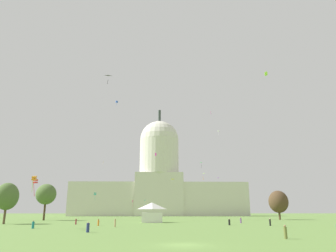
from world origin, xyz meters
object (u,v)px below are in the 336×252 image
(capitol_building, at_px, (159,182))
(tree_west_far, at_px, (7,196))
(kite_gold_mid, at_px, (103,163))
(kite_magenta_high, at_px, (211,113))
(person_maroon_edge_east, at_px, (76,222))
(person_purple_front_left, at_px, (241,220))
(person_navy_near_tree_west, at_px, (88,228))
(kite_orange_low, at_px, (34,178))
(kite_lime_mid, at_px, (266,74))
(kite_white_high, at_px, (218,131))
(person_black_aisle_center, at_px, (270,222))
(kite_violet_low, at_px, (219,179))
(kite_pink_low, at_px, (133,202))
(person_teal_mid_center, at_px, (33,225))
(kite_red_low, at_px, (35,182))
(event_tent, at_px, (152,212))
(kite_cyan_low, at_px, (146,201))
(tree_west_mid, at_px, (46,194))
(kite_black_high, at_px, (108,77))
(kite_green_mid, at_px, (201,164))
(person_orange_deep_crowd, at_px, (98,223))
(person_tan_near_tent, at_px, (115,223))
(tree_east_mid, at_px, (278,202))
(kite_magenta_mid, at_px, (156,154))
(kite_yellow_low, at_px, (171,180))
(kite_blue_high, at_px, (117,102))
(person_black_lawn_far_left, at_px, (229,222))
(person_olive_lawn_far_right, at_px, (285,232))
(kite_turquoise_low, at_px, (95,194))

(capitol_building, bearing_deg, tree_west_far, -106.96)
(kite_gold_mid, bearing_deg, kite_magenta_high, 91.91)
(person_maroon_edge_east, xyz_separation_m, person_purple_front_left, (43.11, 7.78, 0.04))
(person_navy_near_tree_west, relative_size, kite_orange_low, 0.54)
(kite_lime_mid, xyz_separation_m, kite_white_high, (12.13, 120.05, 16.40))
(person_black_aisle_center, bearing_deg, kite_violet_low, -102.31)
(person_purple_front_left, height_order, kite_pink_low, kite_pink_low)
(kite_white_high, distance_m, kite_gold_mid, 75.89)
(person_teal_mid_center, height_order, kite_red_low, kite_red_low)
(event_tent, bearing_deg, kite_cyan_low, 90.73)
(tree_west_mid, bearing_deg, kite_black_high, -57.26)
(person_purple_front_left, xyz_separation_m, kite_magenta_high, (-0.70, 37.27, 42.86))
(kite_green_mid, bearing_deg, kite_orange_low, 107.40)
(person_black_aisle_center, xyz_separation_m, kite_white_high, (11.81, 113.71, 50.00))
(tree_west_far, relative_size, kite_red_low, 3.16)
(person_orange_deep_crowd, bearing_deg, person_navy_near_tree_west, -107.34)
(tree_west_mid, relative_size, person_navy_near_tree_west, 7.93)
(capitol_building, bearing_deg, event_tent, -91.23)
(person_tan_near_tent, bearing_deg, tree_west_far, -69.55)
(person_orange_deep_crowd, relative_size, person_purple_front_left, 0.97)
(person_purple_front_left, bearing_deg, kite_white_high, -108.13)
(tree_east_mid, distance_m, kite_magenta_mid, 52.18)
(capitol_building, xyz_separation_m, tree_east_mid, (45.74, -93.93, -15.71))
(event_tent, distance_m, person_teal_mid_center, 38.58)
(kite_violet_low, bearing_deg, kite_orange_low, 127.35)
(kite_yellow_low, bearing_deg, capitol_building, 139.81)
(tree_west_far, relative_size, kite_lime_mid, 11.51)
(kite_pink_low, height_order, kite_magenta_mid, kite_magenta_mid)
(person_tan_near_tent, relative_size, kite_blue_high, 0.76)
(person_black_aisle_center, height_order, kite_violet_low, kite_violet_low)
(person_tan_near_tent, relative_size, kite_red_low, 0.51)
(person_tan_near_tent, relative_size, kite_cyan_low, 0.56)
(tree_east_mid, relative_size, person_black_lawn_far_left, 7.15)
(kite_violet_low, relative_size, kite_white_high, 0.45)
(person_purple_front_left, distance_m, kite_blue_high, 77.87)
(kite_lime_mid, bearing_deg, kite_blue_high, -126.83)
(person_tan_near_tent, bearing_deg, person_teal_mid_center, -21.36)
(person_navy_near_tree_west, bearing_deg, kite_pink_low, -31.65)
(tree_west_far, relative_size, kite_white_high, 3.57)
(person_orange_deep_crowd, height_order, person_olive_lawn_far_right, person_olive_lawn_far_right)
(person_olive_lawn_far_right, bearing_deg, kite_orange_low, -172.02)
(kite_cyan_low, bearing_deg, kite_yellow_low, -152.60)
(capitol_building, height_order, kite_white_high, capitol_building)
(person_teal_mid_center, relative_size, person_black_aisle_center, 0.92)
(person_orange_deep_crowd, distance_m, person_olive_lawn_far_right, 45.88)
(kite_turquoise_low, xyz_separation_m, kite_gold_mid, (4.59, -7.80, 14.63))
(tree_west_mid, height_order, kite_blue_high, kite_blue_high)
(person_purple_front_left, bearing_deg, person_teal_mid_center, 19.27)
(person_black_aisle_center, height_order, kite_gold_mid, kite_gold_mid)
(person_olive_lawn_far_right, xyz_separation_m, kite_pink_low, (-28.10, 126.30, 6.87))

